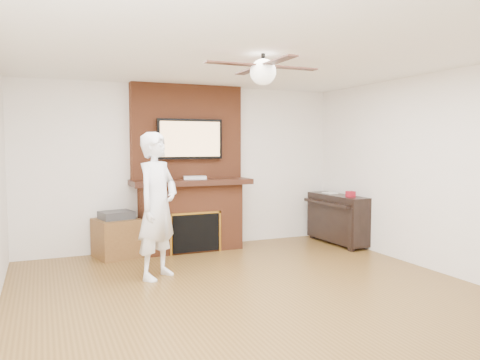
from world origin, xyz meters
name	(u,v)px	position (x,y,z in m)	size (l,w,h in m)	color
room_shell	(263,179)	(0.00, 0.00, 1.25)	(5.36, 5.86, 2.86)	brown
fireplace	(189,184)	(0.00, 2.55, 1.00)	(1.78, 0.64, 2.50)	brown
tv	(190,139)	(0.00, 2.50, 1.68)	(1.00, 0.08, 0.60)	black
ceiling_fan	(263,71)	(0.00, 0.00, 2.33)	(1.21, 1.21, 0.31)	black
person	(157,206)	(-0.80, 1.23, 0.87)	(0.64, 0.43, 1.75)	white
side_table	(117,236)	(-1.10, 2.48, 0.30)	(0.68, 0.68, 0.66)	brown
piano	(337,218)	(2.31, 2.00, 0.42)	(0.50, 1.23, 0.88)	black
cable_box	(195,178)	(0.05, 2.45, 1.10)	(0.34, 0.19, 0.05)	silver
candle_orange	(190,249)	(-0.07, 2.30, 0.07)	(0.08, 0.08, 0.13)	gold
candle_green	(198,248)	(0.07, 2.36, 0.05)	(0.07, 0.07, 0.10)	#60913A
candle_cream	(207,248)	(0.19, 2.29, 0.05)	(0.08, 0.08, 0.09)	#FEE4CA
candle_blue	(200,248)	(0.10, 2.36, 0.04)	(0.05, 0.05, 0.08)	teal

